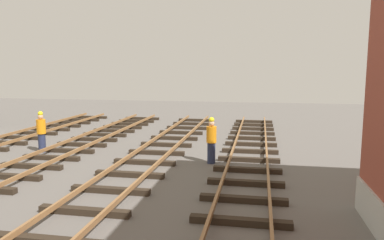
{
  "coord_description": "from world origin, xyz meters",
  "views": [
    {
      "loc": [
        1.64,
        -0.89,
        3.83
      ],
      "look_at": [
        -0.58,
        11.12,
        2.08
      ],
      "focal_mm": 34.69,
      "sensor_mm": 36.0,
      "label": 1
    }
  ],
  "objects": [
    {
      "name": "track_worker_foreground",
      "position": [
        -8.06,
        14.09,
        0.93
      ],
      "size": [
        0.4,
        0.4,
        1.87
      ],
      "color": "#262D4C",
      "rests_on": "ground"
    },
    {
      "name": "track_worker_distant",
      "position": [
        -0.23,
        13.5,
        0.93
      ],
      "size": [
        0.4,
        0.4,
        1.87
      ],
      "color": "#262D4C",
      "rests_on": "ground"
    }
  ]
}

